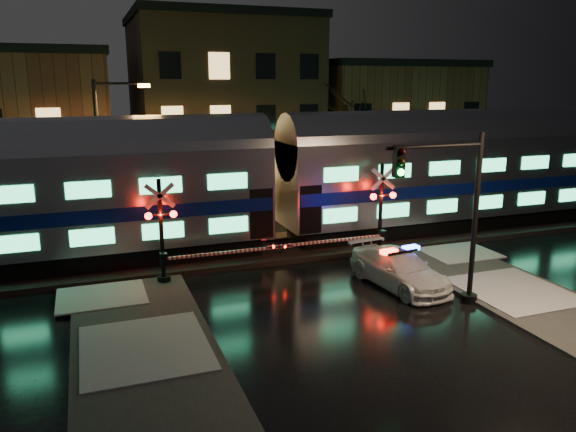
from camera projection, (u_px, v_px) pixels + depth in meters
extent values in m
plane|color=black|center=(316.00, 288.00, 20.80)|extent=(120.00, 120.00, 0.00)
cube|color=black|center=(273.00, 248.00, 25.34)|extent=(90.00, 4.20, 0.24)
cube|color=#2D2D2D|center=(159.00, 406.00, 13.14)|extent=(4.00, 20.00, 0.12)
cube|color=brown|center=(222.00, 106.00, 40.68)|extent=(12.00, 11.00, 11.50)
cube|color=brown|center=(382.00, 123.00, 44.91)|extent=(12.00, 10.00, 8.50)
cube|color=black|center=(508.00, 214.00, 29.60)|extent=(24.00, 2.40, 0.80)
cube|color=#B7BAC1|center=(512.00, 171.00, 29.06)|extent=(25.00, 3.05, 3.80)
cube|color=navy|center=(511.00, 179.00, 29.15)|extent=(24.75, 3.09, 0.55)
cube|color=#43FFA4|center=(532.00, 198.00, 27.91)|extent=(21.00, 0.05, 0.62)
cube|color=#43FFA4|center=(536.00, 163.00, 27.49)|extent=(21.00, 0.05, 0.62)
cylinder|color=#B7BAC1|center=(515.00, 138.00, 28.66)|extent=(25.00, 3.05, 3.05)
imported|color=silver|center=(399.00, 269.00, 20.85)|extent=(2.45, 4.80, 1.34)
cube|color=black|center=(400.00, 251.00, 20.69)|extent=(1.43, 0.53, 0.09)
cube|color=#FF0C05|center=(389.00, 252.00, 20.45)|extent=(0.65, 0.39, 0.16)
cube|color=#1426FF|center=(411.00, 248.00, 20.90)|extent=(0.65, 0.39, 0.16)
cylinder|color=black|center=(379.00, 255.00, 24.29)|extent=(0.52, 0.52, 0.31)
cylinder|color=black|center=(380.00, 212.00, 23.84)|extent=(0.17, 0.17, 4.13)
sphere|color=#FF0C05|center=(373.00, 197.00, 23.35)|extent=(0.27, 0.27, 0.27)
sphere|color=#FF0C05|center=(393.00, 195.00, 23.66)|extent=(0.27, 0.27, 0.27)
cube|color=white|center=(327.00, 241.00, 22.98)|extent=(5.16, 0.10, 0.10)
cube|color=black|center=(382.00, 235.00, 23.84)|extent=(0.25, 0.30, 0.45)
cylinder|color=black|center=(164.00, 280.00, 21.22)|extent=(0.50, 0.50, 0.30)
cylinder|color=black|center=(161.00, 232.00, 20.78)|extent=(0.16, 0.16, 4.02)
sphere|color=#FF0C05|center=(148.00, 216.00, 20.30)|extent=(0.26, 0.26, 0.26)
sphere|color=#FF0C05|center=(173.00, 214.00, 20.61)|extent=(0.26, 0.26, 0.26)
cube|color=white|center=(230.00, 252.00, 21.62)|extent=(5.02, 0.10, 0.10)
cube|color=black|center=(164.00, 259.00, 20.78)|extent=(0.25, 0.30, 0.45)
cylinder|color=black|center=(469.00, 298.00, 19.42)|extent=(0.55, 0.55, 0.29)
cylinder|color=black|center=(475.00, 220.00, 18.77)|extent=(0.18, 0.18, 5.87)
cylinder|color=black|center=(435.00, 146.00, 17.59)|extent=(3.52, 0.12, 0.12)
cube|color=black|center=(399.00, 161.00, 17.09)|extent=(0.31, 0.27, 0.98)
sphere|color=#0CFF3F|center=(401.00, 172.00, 17.02)|extent=(0.22, 0.22, 0.22)
cylinder|color=black|center=(100.00, 164.00, 25.79)|extent=(0.19, 0.19, 7.56)
cylinder|color=black|center=(120.00, 83.00, 25.34)|extent=(2.27, 0.11, 0.11)
cube|color=orange|center=(144.00, 86.00, 25.70)|extent=(0.52, 0.26, 0.17)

